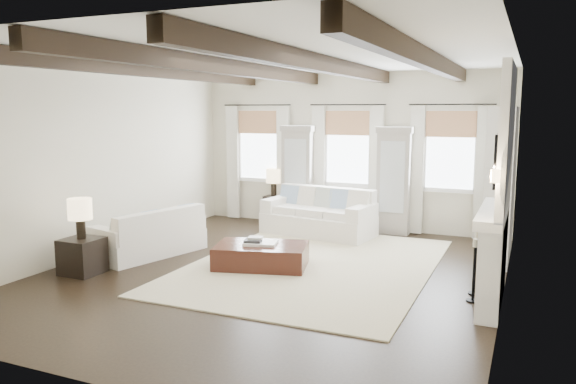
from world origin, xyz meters
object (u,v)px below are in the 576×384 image
at_px(sofa_back, 320,216).
at_px(side_table_back, 274,209).
at_px(sofa_left, 152,236).
at_px(side_table_front, 82,256).
at_px(ottoman, 261,256).

height_order(sofa_back, side_table_back, sofa_back).
xyz_separation_m(sofa_back, sofa_left, (-2.06, -2.63, -0.04)).
height_order(sofa_left, side_table_back, sofa_left).
relative_size(sofa_back, side_table_front, 4.21).
relative_size(ottoman, side_table_back, 2.43).
height_order(sofa_left, side_table_front, sofa_left).
xyz_separation_m(sofa_left, side_table_front, (-0.29, -1.30, -0.06)).
height_order(side_table_front, side_table_back, side_table_back).
relative_size(sofa_left, ottoman, 1.44).
xyz_separation_m(sofa_back, ottoman, (-0.02, -2.56, -0.19)).
bearing_deg(sofa_left, side_table_back, 78.70).
height_order(sofa_back, side_table_front, sofa_back).
bearing_deg(ottoman, sofa_left, 167.30).
bearing_deg(sofa_left, sofa_back, 51.92).
bearing_deg(ottoman, sofa_back, 74.94).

